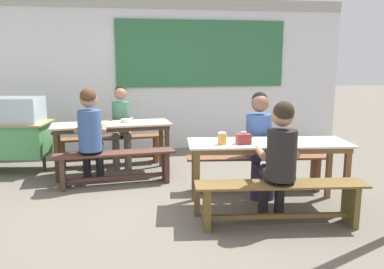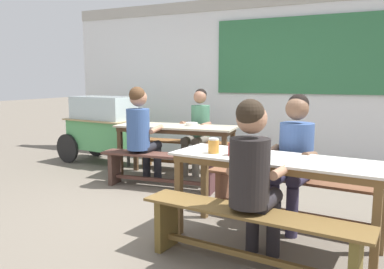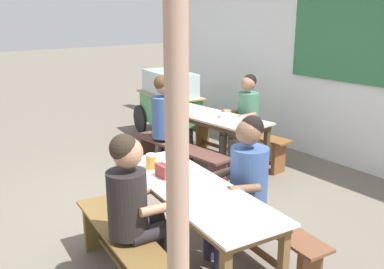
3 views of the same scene
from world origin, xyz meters
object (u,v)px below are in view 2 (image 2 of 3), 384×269
at_px(dining_table_far, 176,131).
at_px(bench_far_back, 189,150).
at_px(bench_far_front, 160,165).
at_px(bench_near_front, 249,231).
at_px(bench_near_back, 293,193).
at_px(condiment_jar, 214,146).
at_px(food_cart, 103,125).
at_px(dining_table_near, 275,167).
at_px(tissue_box, 239,149).
at_px(person_right_near_table, 294,151).
at_px(person_near_front, 253,171).
at_px(person_left_back_turned, 141,129).
at_px(person_center_facing, 198,126).
at_px(soup_bowl, 192,124).

height_order(dining_table_far, bench_far_back, dining_table_far).
bearing_deg(bench_far_front, bench_near_front, -44.08).
relative_size(bench_near_back, condiment_jar, 13.54).
xyz_separation_m(dining_table_far, food_cart, (-1.61, 0.40, -0.03)).
relative_size(dining_table_near, bench_far_front, 1.14).
xyz_separation_m(bench_far_front, bench_near_back, (1.81, -0.53, -0.01)).
bearing_deg(food_cart, tissue_box, -34.11).
relative_size(bench_near_front, person_right_near_table, 1.37).
bearing_deg(person_near_front, bench_near_back, 83.71).
bearing_deg(tissue_box, condiment_jar, 177.16).
bearing_deg(person_left_back_turned, bench_far_front, -7.08).
distance_m(bench_near_front, person_right_near_table, 1.14).
xyz_separation_m(food_cart, person_near_front, (3.36, -2.53, 0.10)).
distance_m(dining_table_near, tissue_box, 0.35).
bearing_deg(dining_table_near, person_center_facing, 128.30).
relative_size(person_left_back_turned, soup_bowl, 7.94).
height_order(dining_table_near, person_left_back_turned, person_left_back_turned).
bearing_deg(tissue_box, bench_far_back, 124.57).
bearing_deg(person_left_back_turned, dining_table_near, -28.53).
height_order(bench_near_front, person_right_near_table, person_right_near_table).
bearing_deg(tissue_box, person_center_facing, 122.03).
relative_size(dining_table_near, person_right_near_table, 1.45).
bearing_deg(person_near_front, soup_bowl, 124.93).
bearing_deg(tissue_box, person_near_front, -59.36).
distance_m(bench_near_front, condiment_jar, 0.88).
relative_size(person_center_facing, tissue_box, 8.25).
relative_size(bench_far_front, person_near_front, 1.27).
xyz_separation_m(person_right_near_table, condiment_jar, (-0.62, -0.54, 0.09)).
height_order(bench_far_back, soup_bowl, soup_bowl).
height_order(dining_table_far, bench_near_front, dining_table_far).
xyz_separation_m(bench_far_back, food_cart, (-1.55, -0.15, 0.34)).
relative_size(person_left_back_turned, tissue_box, 8.56).
height_order(dining_table_far, bench_near_back, dining_table_far).
height_order(bench_near_back, bench_near_front, same).
bearing_deg(condiment_jar, bench_far_front, 136.65).
bearing_deg(bench_near_front, person_left_back_turned, 140.13).
relative_size(person_near_front, person_left_back_turned, 0.97).
relative_size(food_cart, person_left_back_turned, 1.25).
relative_size(bench_near_back, tissue_box, 11.73).
bearing_deg(condiment_jar, person_left_back_turned, 142.30).
distance_m(bench_far_back, bench_near_front, 3.29).
bearing_deg(dining_table_near, person_right_near_table, 82.37).
distance_m(bench_far_front, person_left_back_turned, 0.55).
height_order(bench_near_back, tissue_box, tissue_box).
bearing_deg(bench_near_front, person_near_front, 89.10).
height_order(tissue_box, condiment_jar, tissue_box).
xyz_separation_m(bench_far_front, person_right_near_table, (1.82, -0.60, 0.43)).
bearing_deg(soup_bowl, bench_far_front, -104.16).
height_order(bench_far_front, person_left_back_turned, person_left_back_turned).
relative_size(bench_near_front, person_center_facing, 1.37).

